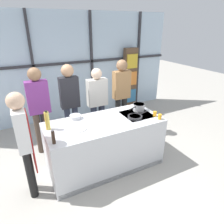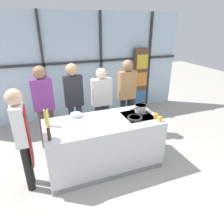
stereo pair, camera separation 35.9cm
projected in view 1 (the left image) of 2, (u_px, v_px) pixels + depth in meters
The scene contains 17 objects.
ground_plane at pixel (105, 164), 3.84m from camera, with size 18.00×18.00×0.00m, color #ADA89E.
back_window_wall at pixel (64, 68), 5.28m from camera, with size 6.40×0.10×2.80m.
bookshelf at pixel (130, 79), 6.14m from camera, with size 0.42×0.19×1.84m.
demo_island at pixel (105, 144), 3.65m from camera, with size 2.04×0.93×0.93m.
chef at pixel (24, 139), 2.83m from camera, with size 0.24×0.38×1.68m.
spectator_far_left at pixel (39, 106), 3.86m from camera, with size 0.40×0.25×1.77m.
spectator_center_left at pixel (70, 100), 4.11m from camera, with size 0.38×0.25×1.77m.
spectator_center_right at pixel (97, 100), 4.41m from camera, with size 0.44×0.23×1.64m.
spectator_far_right at pixel (121, 92), 4.62m from camera, with size 0.40×0.25×1.77m.
frying_pan at pixel (135, 117), 3.59m from camera, with size 0.47×0.27×0.04m.
saucepan at pixel (139, 107), 3.87m from camera, with size 0.41×0.24×0.14m.
white_plate at pixel (79, 129), 3.21m from camera, with size 0.24×0.24×0.01m, color white.
mixing_bowl at pixel (75, 117), 3.56m from camera, with size 0.20×0.20×0.07m.
oil_bottle at pixel (47, 121), 3.15m from camera, with size 0.08×0.08×0.32m.
pepper_grinder at pixel (53, 137), 2.79m from camera, with size 0.05×0.05×0.22m.
juice_glass_near at pixel (160, 117), 3.53m from camera, with size 0.07×0.07×0.09m, color orange.
juice_glass_far at pixel (155, 114), 3.65m from camera, with size 0.07×0.07×0.09m, color orange.
Camera 1 is at (-1.30, -2.82, 2.48)m, focal length 32.00 mm.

